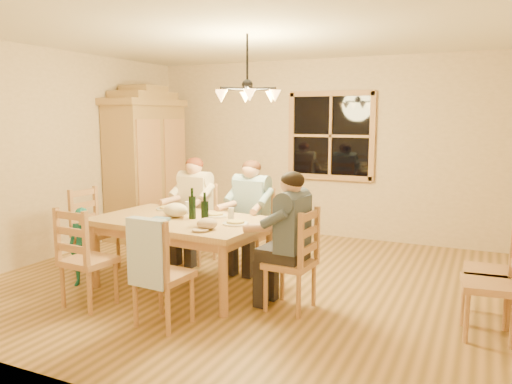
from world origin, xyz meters
The scene contains 31 objects.
floor centered at (0.00, 0.00, 0.00)m, with size 5.50×5.50×0.00m, color olive.
ceiling centered at (0.00, 0.00, 2.70)m, with size 5.50×5.00×0.02m, color white.
wall_back centered at (0.00, 2.50, 1.35)m, with size 5.50×0.02×2.70m, color #C6B08C.
wall_left centered at (-2.75, 0.00, 1.35)m, with size 0.02×5.00×2.70m, color #C6B08C.
window centered at (0.20, 2.47, 1.55)m, with size 1.30×0.06×1.30m.
chandelier centered at (0.00, 0.00, 2.08)m, with size 0.77×0.68×0.71m.
armoire centered at (-2.42, 1.39, 1.06)m, with size 0.66×1.40×2.30m.
dining_table centered at (-0.55, -0.49, 0.66)m, with size 1.92×1.26×0.76m.
chair_far_left centered at (-0.95, 0.41, 0.30)m, with size 0.47×0.45×0.99m.
chair_far_right centered at (-0.13, 0.35, 0.30)m, with size 0.47×0.45×0.99m.
chair_near_left centered at (-1.07, -1.33, 0.30)m, with size 0.47×0.45×0.99m.
chair_near_right centered at (-0.15, -1.40, 0.30)m, with size 0.47×0.45×0.99m.
chair_end_left centered at (-1.83, -0.40, 0.30)m, with size 0.45×0.47×0.99m.
chair_end_right centered at (0.73, -0.58, 0.30)m, with size 0.45×0.47×0.99m.
adult_woman centered at (-0.95, 0.41, 0.84)m, with size 0.41×0.45×0.87m.
adult_plaid_man centered at (-0.13, 0.35, 0.84)m, with size 0.41×0.45×0.87m.
adult_slate_man centered at (0.73, -0.58, 0.84)m, with size 0.45×0.41×0.87m.
towel centered at (-0.16, -1.59, 0.70)m, with size 0.38×0.10×0.58m, color #B8CEFA.
wine_bottle_a centered at (-0.43, -0.45, 0.93)m, with size 0.08×0.08×0.33m, color black.
wine_bottle_b centered at (-0.15, -0.67, 0.93)m, with size 0.08×0.08×0.33m, color black.
plate_woman centered at (-0.98, -0.13, 0.77)m, with size 0.26×0.26×0.02m, color white.
plate_plaid centered at (-0.28, -0.24, 0.77)m, with size 0.26×0.26×0.02m, color white.
plate_slate centered at (0.11, -0.51, 0.77)m, with size 0.26×0.26×0.02m, color white.
wine_glass_a centered at (-0.62, -0.24, 0.83)m, with size 0.06×0.06×0.14m, color silver.
wine_glass_b centered at (0.00, -0.39, 0.83)m, with size 0.06×0.06×0.14m, color silver.
cap centered at (-0.04, -0.82, 0.82)m, with size 0.20×0.20×0.11m, color tan.
napkin centered at (-0.69, -0.69, 0.78)m, with size 0.18×0.14×0.03m, color #55769C.
cloth_bundle centered at (-0.65, -0.45, 0.84)m, with size 0.28×0.22×0.15m, color beige.
child centered at (-1.56, -0.89, 0.43)m, with size 0.31×0.21×0.86m, color #176769.
chair_spare_front centered at (2.45, -0.46, 0.30)m, with size 0.47×0.49×0.99m.
chair_spare_back centered at (2.45, -0.09, 0.30)m, with size 0.44×0.45×0.99m.
Camera 1 is at (2.38, -4.88, 1.83)m, focal length 35.00 mm.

